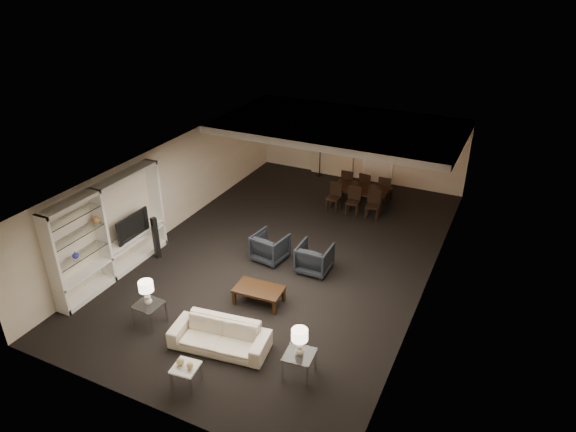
# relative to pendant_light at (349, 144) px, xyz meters

# --- Properties ---
(floor) EXTENTS (11.00, 11.00, 0.00)m
(floor) POSITION_rel_pendant_light_xyz_m (-0.30, -3.50, -1.92)
(floor) COLOR black
(floor) RESTS_ON ground
(ceiling) EXTENTS (7.00, 11.00, 0.02)m
(ceiling) POSITION_rel_pendant_light_xyz_m (-0.30, -3.50, 0.58)
(ceiling) COLOR silver
(ceiling) RESTS_ON ground
(wall_back) EXTENTS (7.00, 0.02, 2.50)m
(wall_back) POSITION_rel_pendant_light_xyz_m (-0.30, 2.00, -0.67)
(wall_back) COLOR beige
(wall_back) RESTS_ON ground
(wall_front) EXTENTS (7.00, 0.02, 2.50)m
(wall_front) POSITION_rel_pendant_light_xyz_m (-0.30, -9.00, -0.67)
(wall_front) COLOR beige
(wall_front) RESTS_ON ground
(wall_left) EXTENTS (0.02, 11.00, 2.50)m
(wall_left) POSITION_rel_pendant_light_xyz_m (-3.80, -3.50, -0.67)
(wall_left) COLOR beige
(wall_left) RESTS_ON ground
(wall_right) EXTENTS (0.02, 11.00, 2.50)m
(wall_right) POSITION_rel_pendant_light_xyz_m (3.20, -3.50, -0.67)
(wall_right) COLOR beige
(wall_right) RESTS_ON ground
(ceiling_soffit) EXTENTS (7.00, 4.00, 0.20)m
(ceiling_soffit) POSITION_rel_pendant_light_xyz_m (-0.30, 0.00, 0.48)
(ceiling_soffit) COLOR silver
(ceiling_soffit) RESTS_ON ceiling
(curtains) EXTENTS (1.50, 0.12, 2.40)m
(curtains) POSITION_rel_pendant_light_xyz_m (-1.20, 1.92, -0.72)
(curtains) COLOR beige
(curtains) RESTS_ON wall_back
(door) EXTENTS (0.90, 0.05, 2.10)m
(door) POSITION_rel_pendant_light_xyz_m (0.40, 1.97, -0.87)
(door) COLOR silver
(door) RESTS_ON wall_back
(painting) EXTENTS (0.95, 0.04, 0.65)m
(painting) POSITION_rel_pendant_light_xyz_m (1.80, 1.96, -0.37)
(painting) COLOR #142D38
(painting) RESTS_ON wall_back
(media_unit) EXTENTS (0.38, 3.40, 2.35)m
(media_unit) POSITION_rel_pendant_light_xyz_m (-3.61, -6.10, -0.74)
(media_unit) COLOR white
(media_unit) RESTS_ON wall_left
(pendant_light) EXTENTS (0.52, 0.52, 0.24)m
(pendant_light) POSITION_rel_pendant_light_xyz_m (0.00, 0.00, 0.00)
(pendant_light) COLOR #D8591E
(pendant_light) RESTS_ON ceiling_soffit
(sofa) EXTENTS (2.02, 1.01, 0.56)m
(sofa) POSITION_rel_pendant_light_xyz_m (0.01, -7.22, -1.64)
(sofa) COLOR beige
(sofa) RESTS_ON floor
(coffee_table) EXTENTS (1.10, 0.69, 0.38)m
(coffee_table) POSITION_rel_pendant_light_xyz_m (0.01, -5.62, -1.73)
(coffee_table) COLOR black
(coffee_table) RESTS_ON floor
(armchair_left) EXTENTS (0.87, 0.89, 0.72)m
(armchair_left) POSITION_rel_pendant_light_xyz_m (-0.59, -3.92, -1.56)
(armchair_left) COLOR black
(armchair_left) RESTS_ON floor
(armchair_right) EXTENTS (0.77, 0.80, 0.72)m
(armchair_right) POSITION_rel_pendant_light_xyz_m (0.61, -3.92, -1.56)
(armchair_right) COLOR black
(armchair_right) RESTS_ON floor
(side_table_left) EXTENTS (0.55, 0.55, 0.49)m
(side_table_left) POSITION_rel_pendant_light_xyz_m (-1.69, -7.22, -1.67)
(side_table_left) COLOR white
(side_table_left) RESTS_ON floor
(side_table_right) EXTENTS (0.57, 0.57, 0.49)m
(side_table_right) POSITION_rel_pendant_light_xyz_m (1.71, -7.22, -1.67)
(side_table_right) COLOR silver
(side_table_right) RESTS_ON floor
(table_lamp_left) EXTENTS (0.33, 0.33, 0.55)m
(table_lamp_left) POSITION_rel_pendant_light_xyz_m (-1.69, -7.22, -1.15)
(table_lamp_left) COLOR beige
(table_lamp_left) RESTS_ON side_table_left
(table_lamp_right) EXTENTS (0.34, 0.34, 0.55)m
(table_lamp_right) POSITION_rel_pendant_light_xyz_m (1.71, -7.22, -1.15)
(table_lamp_right) COLOR #ECE0C8
(table_lamp_right) RESTS_ON side_table_right
(marble_table) EXTENTS (0.49, 0.49, 0.44)m
(marble_table) POSITION_rel_pendant_light_xyz_m (0.01, -8.32, -1.70)
(marble_table) COLOR silver
(marble_table) RESTS_ON floor
(gold_gourd_a) EXTENTS (0.14, 0.14, 0.14)m
(gold_gourd_a) POSITION_rel_pendant_light_xyz_m (-0.09, -8.32, -1.41)
(gold_gourd_a) COLOR tan
(gold_gourd_a) RESTS_ON marble_table
(gold_gourd_b) EXTENTS (0.12, 0.12, 0.12)m
(gold_gourd_b) POSITION_rel_pendant_light_xyz_m (0.11, -8.32, -1.42)
(gold_gourd_b) COLOR tan
(gold_gourd_b) RESTS_ON marble_table
(television) EXTENTS (1.06, 0.14, 0.61)m
(television) POSITION_rel_pendant_light_xyz_m (-3.58, -5.51, -0.87)
(television) COLOR black
(television) RESTS_ON media_unit
(vase_blue) EXTENTS (0.15, 0.15, 0.16)m
(vase_blue) POSITION_rel_pendant_light_xyz_m (-3.61, -7.16, -0.78)
(vase_blue) COLOR #262CA8
(vase_blue) RESTS_ON media_unit
(vase_amber) EXTENTS (0.17, 0.17, 0.17)m
(vase_amber) POSITION_rel_pendant_light_xyz_m (-3.61, -6.45, -0.27)
(vase_amber) COLOR #BD783F
(vase_amber) RESTS_ON media_unit
(floor_speaker) EXTENTS (0.15, 0.15, 1.12)m
(floor_speaker) POSITION_rel_pendant_light_xyz_m (-3.22, -5.05, -1.36)
(floor_speaker) COLOR black
(floor_speaker) RESTS_ON floor
(dining_table) EXTENTS (1.65, 0.93, 0.58)m
(dining_table) POSITION_rel_pendant_light_xyz_m (0.45, -0.03, -1.63)
(dining_table) COLOR black
(dining_table) RESTS_ON floor
(chair_nl) EXTENTS (0.41, 0.41, 0.86)m
(chair_nl) POSITION_rel_pendant_light_xyz_m (-0.15, -0.68, -1.49)
(chair_nl) COLOR black
(chair_nl) RESTS_ON floor
(chair_nm) EXTENTS (0.43, 0.43, 0.86)m
(chair_nm) POSITION_rel_pendant_light_xyz_m (0.45, -0.68, -1.49)
(chair_nm) COLOR black
(chair_nm) RESTS_ON floor
(chair_nr) EXTENTS (0.44, 0.44, 0.86)m
(chair_nr) POSITION_rel_pendant_light_xyz_m (1.05, -0.68, -1.49)
(chair_nr) COLOR black
(chair_nr) RESTS_ON floor
(chair_fl) EXTENTS (0.40, 0.40, 0.86)m
(chair_fl) POSITION_rel_pendant_light_xyz_m (-0.15, 0.62, -1.49)
(chair_fl) COLOR black
(chair_fl) RESTS_ON floor
(chair_fm) EXTENTS (0.44, 0.44, 0.86)m
(chair_fm) POSITION_rel_pendant_light_xyz_m (0.45, 0.62, -1.49)
(chair_fm) COLOR black
(chair_fm) RESTS_ON floor
(chair_fr) EXTENTS (0.41, 0.41, 0.86)m
(chair_fr) POSITION_rel_pendant_light_xyz_m (1.05, 0.62, -1.49)
(chair_fr) COLOR black
(chair_fr) RESTS_ON floor
(floor_lamp) EXTENTS (0.31, 0.31, 1.79)m
(floor_lamp) POSITION_rel_pendant_light_xyz_m (-1.57, 1.70, -1.03)
(floor_lamp) COLOR black
(floor_lamp) RESTS_ON floor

